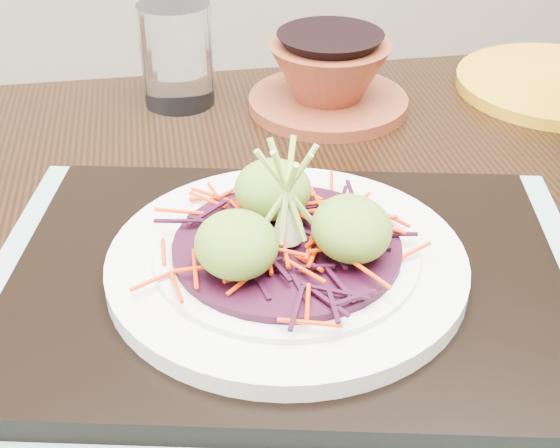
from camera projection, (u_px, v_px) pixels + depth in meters
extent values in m
cube|color=black|center=(290.00, 294.00, 0.60)|extent=(1.26, 0.89, 0.04)
cube|color=gray|center=(287.00, 293.00, 0.56)|extent=(0.53, 0.46, 0.00)
cube|color=black|center=(287.00, 281.00, 0.56)|extent=(0.46, 0.39, 0.02)
cylinder|color=silver|center=(287.00, 263.00, 0.55)|extent=(0.25, 0.25, 0.01)
cylinder|color=silver|center=(287.00, 253.00, 0.54)|extent=(0.18, 0.18, 0.01)
cylinder|color=#320A1C|center=(287.00, 247.00, 0.54)|extent=(0.16, 0.16, 0.01)
ellipsoid|color=olive|center=(237.00, 245.00, 0.50)|extent=(0.06, 0.06, 0.04)
ellipsoid|color=olive|center=(351.00, 229.00, 0.52)|extent=(0.06, 0.06, 0.04)
ellipsoid|color=olive|center=(273.00, 189.00, 0.56)|extent=(0.06, 0.06, 0.04)
cylinder|color=white|center=(177.00, 55.00, 0.81)|extent=(0.10, 0.10, 0.11)
cylinder|color=maroon|center=(328.00, 102.00, 0.83)|extent=(0.19, 0.19, 0.01)
cylinder|color=#C48915|center=(558.00, 84.00, 0.87)|extent=(0.28, 0.28, 0.01)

